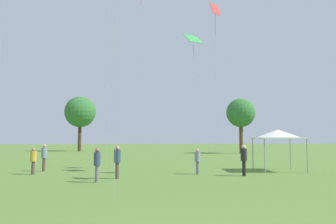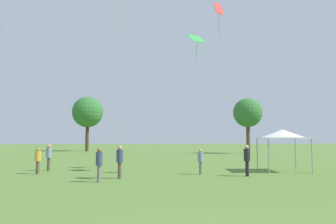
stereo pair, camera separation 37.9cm
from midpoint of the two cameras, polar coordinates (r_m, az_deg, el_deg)
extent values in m
cylinder|color=black|center=(20.38, 12.57, -9.57)|extent=(0.29, 0.29, 0.91)
cylinder|color=#232328|center=(20.32, 12.53, -7.28)|extent=(0.52, 0.52, 0.72)
sphere|color=#DBAD89|center=(20.31, 12.51, -5.97)|extent=(0.25, 0.25, 0.25)
cylinder|color=brown|center=(22.52, -22.89, -8.96)|extent=(0.26, 0.26, 0.81)
cylinder|color=gold|center=(22.47, -22.83, -7.11)|extent=(0.47, 0.47, 0.64)
sphere|color=#A37556|center=(22.45, -22.80, -6.05)|extent=(0.22, 0.22, 0.22)
cylinder|color=slate|center=(20.97, 4.64, -9.71)|extent=(0.20, 0.20, 0.77)
cylinder|color=gray|center=(20.92, 4.63, -7.82)|extent=(0.36, 0.36, 0.61)
sphere|color=tan|center=(20.90, 4.62, -6.73)|extent=(0.21, 0.21, 0.21)
cylinder|color=brown|center=(18.84, -9.43, -10.03)|extent=(0.29, 0.29, 0.90)
cylinder|color=#334260|center=(18.78, -9.40, -7.59)|extent=(0.53, 0.53, 0.71)
sphere|color=tan|center=(18.76, -9.38, -6.19)|extent=(0.24, 0.24, 0.24)
cylinder|color=brown|center=(24.42, -21.23, -8.54)|extent=(0.30, 0.30, 0.91)
cylinder|color=gray|center=(24.38, -21.18, -6.63)|extent=(0.54, 0.54, 0.72)
sphere|color=tan|center=(24.37, -21.14, -5.54)|extent=(0.25, 0.25, 0.25)
cylinder|color=slate|center=(17.42, -12.91, -10.48)|extent=(0.24, 0.24, 0.86)
cylinder|color=#334260|center=(17.36, -12.86, -7.96)|extent=(0.44, 0.44, 0.68)
sphere|color=brown|center=(17.34, -12.83, -6.52)|extent=(0.23, 0.23, 0.23)
cube|color=white|center=(24.09, 18.17, -4.34)|extent=(3.48, 3.48, 0.08)
cone|color=white|center=(24.09, 18.15, -3.58)|extent=(3.31, 3.31, 0.56)
cylinder|color=#99999E|center=(25.04, 14.13, -7.09)|extent=(0.07, 0.07, 2.24)
cylinder|color=#99999E|center=(25.91, 20.15, -6.86)|extent=(0.07, 0.07, 2.24)
cylinder|color=#99999E|center=(22.35, 16.02, -7.35)|extent=(0.07, 0.07, 2.24)
cylinder|color=#99999E|center=(23.32, 22.66, -7.05)|extent=(0.07, 0.07, 2.24)
cube|color=red|center=(25.40, 7.76, 17.33)|extent=(0.88, 0.75, 0.86)
cylinder|color=red|center=(24.99, 7.79, 14.91)|extent=(0.02, 0.02, 1.65)
cylinder|color=#BCB7A8|center=(23.83, 7.92, 4.14)|extent=(0.01, 0.01, 11.73)
cylinder|color=#BCB7A8|center=(26.01, -10.82, 10.75)|extent=(0.01, 0.01, 18.23)
cube|color=green|center=(22.67, 3.94, 12.60)|extent=(1.31, 1.17, 0.73)
cylinder|color=green|center=(22.42, 3.95, 10.43)|extent=(0.02, 0.02, 1.04)
cylinder|color=#BCB7A8|center=(21.76, 4.01, 1.27)|extent=(0.01, 0.01, 8.96)
cylinder|color=#BCB7A8|center=(27.27, -5.29, 7.37)|extent=(0.01, 0.01, 15.84)
cylinder|color=#BCB7A8|center=(29.48, -27.47, 10.34)|extent=(0.01, 0.01, 19.21)
cylinder|color=brown|center=(52.67, 12.42, -4.26)|extent=(0.59, 0.59, 5.12)
sphere|color=#337033|center=(52.83, 12.34, -0.13)|extent=(4.53, 4.53, 4.53)
cylinder|color=#473323|center=(62.83, -15.30, -4.00)|extent=(0.63, 0.63, 5.71)
sphere|color=#337033|center=(63.03, -15.21, 0.03)|extent=(5.73, 5.73, 5.73)
camera|label=1|loc=(0.19, -90.78, 0.06)|focal=35.00mm
camera|label=2|loc=(0.19, 89.22, -0.06)|focal=35.00mm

